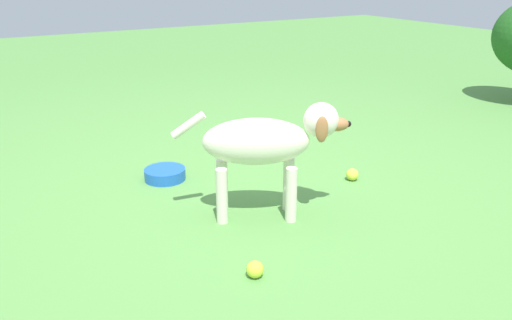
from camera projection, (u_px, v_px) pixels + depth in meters
name	position (u px, v px, depth m)	size (l,w,h in m)	color
ground	(259.00, 196.00, 2.69)	(14.00, 14.00, 0.00)	#548C42
dog	(266.00, 143.00, 2.36)	(0.43, 0.71, 0.53)	silver
tennis_ball_1	(352.00, 174.00, 2.87)	(0.07, 0.07, 0.07)	#D3E13D
tennis_ball_2	(255.00, 269.00, 1.99)	(0.07, 0.07, 0.07)	#C7E537
water_bowl	(165.00, 174.00, 2.89)	(0.22, 0.22, 0.06)	blue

